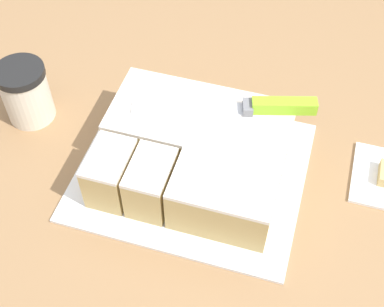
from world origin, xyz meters
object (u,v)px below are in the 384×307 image
at_px(cake, 194,153).
at_px(knife, 260,107).
at_px(cake_board, 192,171).
at_px(coffee_cup, 26,93).

relative_size(cake, knife, 1.00).
bearing_deg(cake, cake_board, -142.82).
distance_m(cake_board, knife, 0.16).
height_order(knife, coffee_cup, knife).
bearing_deg(cake_board, knife, 43.12).
height_order(cake_board, knife, knife).
bearing_deg(cake, coffee_cup, 172.74).
bearing_deg(coffee_cup, cake, -7.26).
bearing_deg(coffee_cup, knife, 5.75).
distance_m(cake_board, cake, 0.05).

